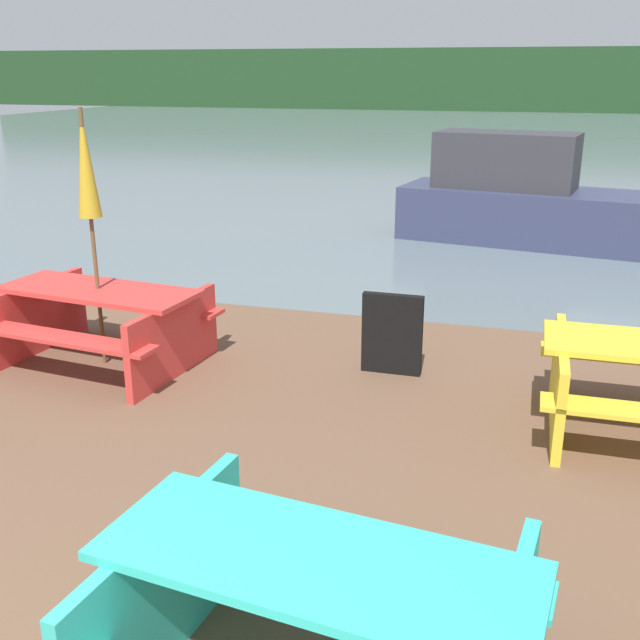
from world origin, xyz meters
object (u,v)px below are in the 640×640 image
picnic_table_red (101,318)px  signboard (392,334)px  umbrella_gold (86,169)px  boat (546,204)px  picnic_table_teal (316,619)px

picnic_table_red → signboard: size_ratio=2.68×
umbrella_gold → boat: size_ratio=0.46×
picnic_table_teal → umbrella_gold: size_ratio=0.84×
picnic_table_teal → boat: size_ratio=0.39×
picnic_table_red → signboard: signboard is taller
umbrella_gold → signboard: umbrella_gold is taller
umbrella_gold → boat: umbrella_gold is taller
umbrella_gold → signboard: (2.66, 0.53, -1.45)m
picnic_table_teal → boat: boat is taller
boat → picnic_table_teal: bearing=-85.7°
picnic_table_red → boat: (3.95, 6.53, 0.18)m
boat → picnic_table_red: bearing=-111.9°
picnic_table_red → boat: boat is taller
boat → signboard: boat is taller
umbrella_gold → picnic_table_red: bearing=82.9°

